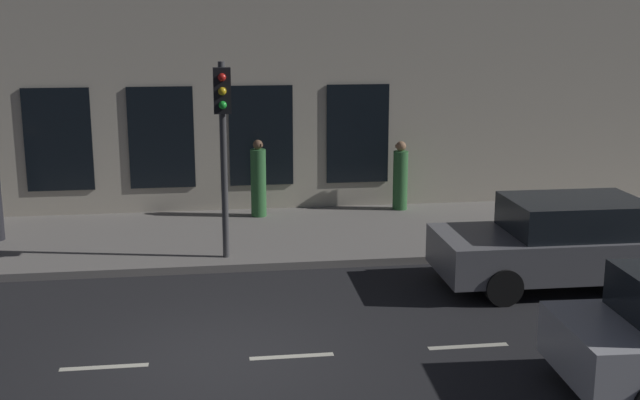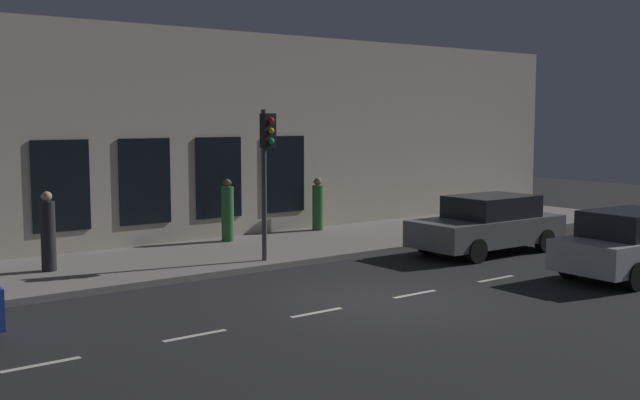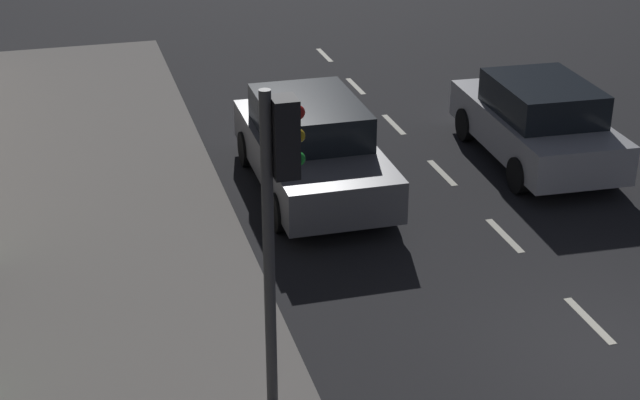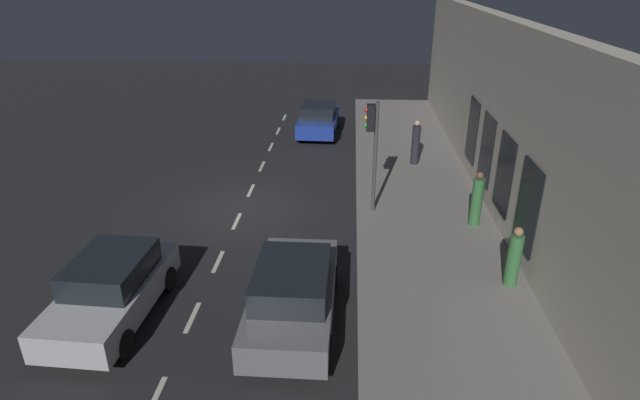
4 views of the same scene
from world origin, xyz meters
name	(u,v)px [view 2 (image 2 of 4)]	position (x,y,z in m)	size (l,w,h in m)	color
ground_plane	(379,301)	(0.00, 0.00, 0.00)	(60.00, 60.00, 0.00)	#232326
sidewalk	(223,255)	(6.25, 0.00, 0.07)	(4.50, 32.00, 0.15)	gray
building_facade	(177,138)	(8.80, 0.00, 3.13)	(0.65, 32.00, 6.27)	beige
lane_centre_line	(415,294)	(0.00, -1.00, 0.00)	(0.12, 27.20, 0.01)	beige
traffic_light	(266,154)	(4.43, -0.20, 2.81)	(0.47, 0.32, 3.76)	#424244
parked_car_0	(635,244)	(-1.85, -6.25, 0.79)	(2.06, 4.22, 1.58)	#B7B7BC
parked_car_1	(488,224)	(2.47, -6.17, 0.79)	(2.02, 4.52, 1.58)	slate
pedestrian_0	(228,212)	(7.78, -1.05, 0.99)	(0.51, 0.51, 1.80)	#336B38
pedestrian_1	(48,234)	(6.46, 4.55, 1.02)	(0.48, 0.48, 1.86)	#232328
pedestrian_2	(318,206)	(8.00, -4.49, 0.92)	(0.46, 0.46, 1.67)	#336B38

